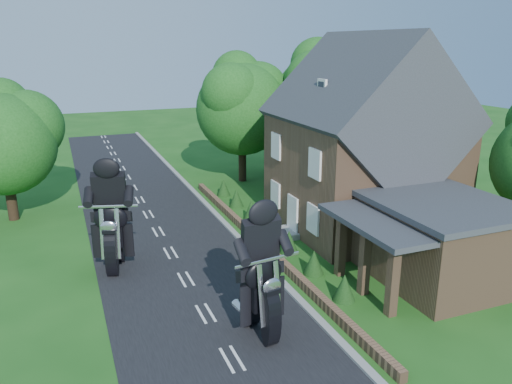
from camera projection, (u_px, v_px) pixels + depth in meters
name	position (u px, v px, depth m)	size (l,w,h in m)	color
ground	(206.00, 314.00, 18.48)	(120.00, 120.00, 0.00)	#1A4D15
road	(206.00, 314.00, 18.48)	(7.00, 80.00, 0.02)	black
kerb	(294.00, 295.00, 19.76)	(0.30, 80.00, 0.12)	gray
garden_wall	(262.00, 244.00, 24.40)	(0.30, 22.00, 0.40)	brown
house	(363.00, 147.00, 26.30)	(9.54, 8.64, 10.24)	brown
annex	(438.00, 240.00, 20.77)	(7.05, 5.94, 3.44)	brown
tree_house_right	(425.00, 118.00, 30.57)	(6.51, 6.00, 8.40)	black
tree_behind_house	(329.00, 92.00, 36.09)	(7.81, 7.20, 10.08)	black
tree_behind_left	(247.00, 101.00, 34.97)	(6.94, 6.40, 9.16)	black
tree_far_road	(10.00, 134.00, 27.22)	(6.08, 5.60, 7.84)	black
shrub_a	(344.00, 287.00, 19.32)	(0.90, 0.90, 1.10)	black
shrub_b	(314.00, 262.00, 21.54)	(0.90, 0.90, 1.10)	black
shrub_c	(289.00, 242.00, 23.77)	(0.90, 0.90, 1.10)	black
shrub_d	(251.00, 210.00, 28.22)	(0.90, 0.90, 1.10)	black
shrub_e	(236.00, 198.00, 30.44)	(0.90, 0.90, 1.10)	black
shrub_f	(224.00, 187.00, 32.66)	(0.90, 0.90, 1.10)	black
motorcycle_lead	(260.00, 316.00, 16.91)	(0.40, 1.59, 1.48)	black
motorcycle_follow	(115.00, 254.00, 21.89)	(0.41, 1.64, 1.52)	black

